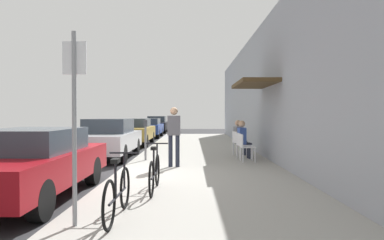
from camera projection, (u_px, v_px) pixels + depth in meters
The scene contains 18 objects.
ground_plane at pixel (114, 180), 8.52m from camera, with size 60.00×60.00×0.00m, color #2D2D30.
sidewalk_slab at pixel (203, 165), 10.51m from camera, with size 4.50×32.00×0.12m, color #9E9B93.
building_facade at pixel (281, 87), 10.46m from camera, with size 1.40×32.00×4.93m.
parked_car_0 at pixel (33, 162), 6.57m from camera, with size 1.80×4.40×1.34m.
parked_car_1 at pixel (110, 138), 12.67m from camera, with size 1.80×4.40×1.46m.
parked_car_2 at pixel (135, 131), 18.20m from camera, with size 1.80×4.40×1.40m.
parked_car_3 at pixel (150, 127), 24.23m from camera, with size 1.80×4.40×1.34m.
parked_car_4 at pixel (159, 124), 30.26m from camera, with size 1.80×4.40×1.47m.
parking_meter at pixel (147, 137), 11.25m from camera, with size 0.12×0.10×1.32m.
street_sign at pixel (76, 113), 4.60m from camera, with size 0.32×0.06×2.60m.
bicycle_0 at pixel (119, 193), 4.94m from camera, with size 0.46×1.71×0.90m.
bicycle_1 at pixel (156, 173), 6.71m from camera, with size 0.46×1.71×0.90m.
cafe_chair_0 at pixel (247, 146), 10.86m from camera, with size 0.46×0.46×0.87m.
cafe_chair_1 at pixel (243, 144), 11.61m from camera, with size 0.49×0.49×0.87m.
seated_patron_1 at pixel (245, 138), 11.61m from camera, with size 0.46×0.40×1.29m.
cafe_chair_2 at pixel (239, 141), 12.62m from camera, with size 0.53×0.53×0.87m.
seated_patron_2 at pixel (241, 136), 12.63m from camera, with size 0.49×0.43×1.29m.
pedestrian_standing at pixel (175, 132), 9.81m from camera, with size 0.36×0.22×1.70m.
Camera 1 is at (1.97, -8.48, 1.61)m, focal length 32.23 mm.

